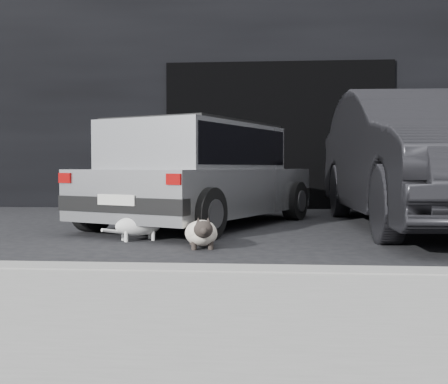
# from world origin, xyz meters

# --- Properties ---
(ground) EXTENTS (80.00, 80.00, 0.00)m
(ground) POSITION_xyz_m (0.00, 0.00, 0.00)
(ground) COLOR black
(ground) RESTS_ON ground
(building_facade) EXTENTS (34.00, 4.00, 5.00)m
(building_facade) POSITION_xyz_m (1.00, 6.00, 2.50)
(building_facade) COLOR black
(building_facade) RESTS_ON ground
(garage_opening) EXTENTS (4.00, 0.10, 2.60)m
(garage_opening) POSITION_xyz_m (1.00, 3.99, 1.30)
(garage_opening) COLOR black
(garage_opening) RESTS_ON ground
(curb) EXTENTS (18.00, 0.25, 0.12)m
(curb) POSITION_xyz_m (1.00, -2.60, 0.06)
(curb) COLOR gray
(curb) RESTS_ON ground
(sidewalk) EXTENTS (18.00, 2.20, 0.11)m
(sidewalk) POSITION_xyz_m (1.00, -3.80, 0.06)
(sidewalk) COLOR gray
(sidewalk) RESTS_ON ground
(silver_hatchback) EXTENTS (2.85, 3.84, 1.29)m
(silver_hatchback) POSITION_xyz_m (-0.02, 0.98, 0.71)
(silver_hatchback) COLOR #A9ACAE
(silver_hatchback) RESTS_ON ground
(second_car) EXTENTS (1.92, 5.19, 1.70)m
(second_car) POSITION_xyz_m (2.71, 0.91, 0.85)
(second_car) COLOR black
(second_car) RESTS_ON ground
(cat_siamese) EXTENTS (0.40, 0.87, 0.31)m
(cat_siamese) POSITION_xyz_m (0.21, -0.96, 0.14)
(cat_siamese) COLOR beige
(cat_siamese) RESTS_ON ground
(cat_white) EXTENTS (0.62, 0.44, 0.33)m
(cat_white) POSITION_xyz_m (-0.45, -0.48, 0.16)
(cat_white) COLOR silver
(cat_white) RESTS_ON ground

